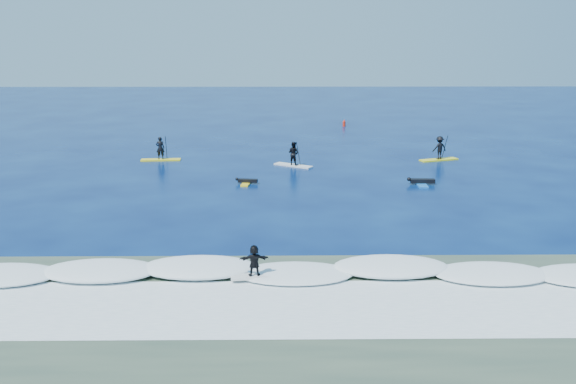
{
  "coord_description": "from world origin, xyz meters",
  "views": [
    {
      "loc": [
        0.44,
        -34.49,
        9.79
      ],
      "look_at": [
        0.84,
        1.72,
        0.6
      ],
      "focal_mm": 40.0,
      "sensor_mm": 36.0,
      "label": 1
    }
  ],
  "objects_px": {
    "sup_paddler_left": "(161,152)",
    "wave_surfer": "(254,263)",
    "sup_paddler_center": "(293,156)",
    "marker_buoy": "(344,123)",
    "prone_paddler_far": "(421,182)",
    "sup_paddler_right": "(439,149)",
    "prone_paddler_near": "(247,182)"
  },
  "relations": [
    {
      "from": "sup_paddler_left",
      "to": "wave_surfer",
      "type": "xyz_separation_m",
      "value": [
        8.21,
        -24.59,
        0.12
      ]
    },
    {
      "from": "sup_paddler_center",
      "to": "wave_surfer",
      "type": "xyz_separation_m",
      "value": [
        -1.99,
        -22.34,
        -0.0
      ]
    },
    {
      "from": "wave_surfer",
      "to": "marker_buoy",
      "type": "xyz_separation_m",
      "value": [
        7.65,
        42.34,
        -0.46
      ]
    },
    {
      "from": "sup_paddler_left",
      "to": "marker_buoy",
      "type": "bearing_deg",
      "value": 43.8
    },
    {
      "from": "prone_paddler_far",
      "to": "wave_surfer",
      "type": "relative_size",
      "value": 1.19
    },
    {
      "from": "sup_paddler_center",
      "to": "sup_paddler_right",
      "type": "xyz_separation_m",
      "value": [
        11.28,
        2.07,
        0.06
      ]
    },
    {
      "from": "sup_paddler_center",
      "to": "marker_buoy",
      "type": "distance_m",
      "value": 20.79
    },
    {
      "from": "sup_paddler_left",
      "to": "prone_paddler_far",
      "type": "height_order",
      "value": "sup_paddler_left"
    },
    {
      "from": "prone_paddler_near",
      "to": "prone_paddler_far",
      "type": "xyz_separation_m",
      "value": [
        11.38,
        -0.3,
        0.03
      ]
    },
    {
      "from": "marker_buoy",
      "to": "sup_paddler_right",
      "type": "bearing_deg",
      "value": -72.61
    },
    {
      "from": "sup_paddler_left",
      "to": "sup_paddler_center",
      "type": "xyz_separation_m",
      "value": [
        10.19,
        -2.25,
        0.12
      ]
    },
    {
      "from": "sup_paddler_center",
      "to": "prone_paddler_near",
      "type": "height_order",
      "value": "sup_paddler_center"
    },
    {
      "from": "sup_paddler_right",
      "to": "marker_buoy",
      "type": "relative_size",
      "value": 4.2
    },
    {
      "from": "wave_surfer",
      "to": "marker_buoy",
      "type": "relative_size",
      "value": 2.59
    },
    {
      "from": "sup_paddler_left",
      "to": "sup_paddler_right",
      "type": "relative_size",
      "value": 0.97
    },
    {
      "from": "wave_surfer",
      "to": "prone_paddler_near",
      "type": "bearing_deg",
      "value": 87.31
    },
    {
      "from": "sup_paddler_left",
      "to": "marker_buoy",
      "type": "height_order",
      "value": "sup_paddler_left"
    },
    {
      "from": "prone_paddler_near",
      "to": "sup_paddler_center",
      "type": "bearing_deg",
      "value": -22.62
    },
    {
      "from": "prone_paddler_far",
      "to": "prone_paddler_near",
      "type": "bearing_deg",
      "value": 90.46
    },
    {
      "from": "sup_paddler_right",
      "to": "wave_surfer",
      "type": "relative_size",
      "value": 1.62
    },
    {
      "from": "prone_paddler_near",
      "to": "marker_buoy",
      "type": "distance_m",
      "value": 27.03
    },
    {
      "from": "sup_paddler_left",
      "to": "wave_surfer",
      "type": "height_order",
      "value": "sup_paddler_left"
    },
    {
      "from": "prone_paddler_far",
      "to": "sup_paddler_left",
      "type": "bearing_deg",
      "value": 68.22
    },
    {
      "from": "sup_paddler_center",
      "to": "prone_paddler_near",
      "type": "distance_m",
      "value": 6.43
    },
    {
      "from": "prone_paddler_far",
      "to": "marker_buoy",
      "type": "relative_size",
      "value": 3.07
    },
    {
      "from": "sup_paddler_left",
      "to": "prone_paddler_far",
      "type": "xyz_separation_m",
      "value": [
        18.41,
        -8.1,
        -0.5
      ]
    },
    {
      "from": "wave_surfer",
      "to": "marker_buoy",
      "type": "distance_m",
      "value": 43.03
    },
    {
      "from": "sup_paddler_center",
      "to": "sup_paddler_left",
      "type": "bearing_deg",
      "value": -159.62
    },
    {
      "from": "prone_paddler_far",
      "to": "marker_buoy",
      "type": "bearing_deg",
      "value": 7.61
    },
    {
      "from": "sup_paddler_right",
      "to": "prone_paddler_near",
      "type": "xyz_separation_m",
      "value": [
        -14.45,
        -7.62,
        -0.71
      ]
    },
    {
      "from": "sup_paddler_center",
      "to": "marker_buoy",
      "type": "relative_size",
      "value": 3.89
    },
    {
      "from": "sup_paddler_left",
      "to": "sup_paddler_right",
      "type": "bearing_deg",
      "value": -4.9
    }
  ]
}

